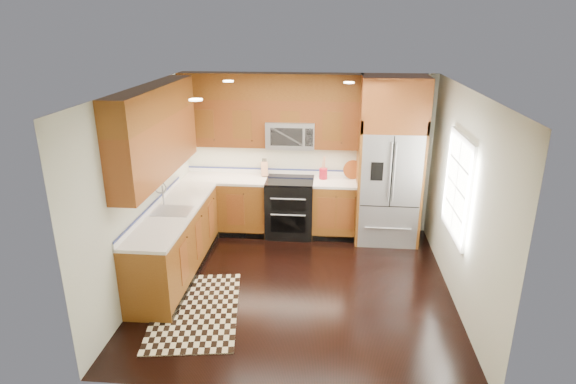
# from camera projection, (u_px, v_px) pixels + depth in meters

# --- Properties ---
(ground) EXTENTS (4.00, 4.00, 0.00)m
(ground) POSITION_uv_depth(u_px,v_px,m) (297.00, 286.00, 6.44)
(ground) COLOR black
(ground) RESTS_ON ground
(wall_back) EXTENTS (4.00, 0.02, 2.60)m
(wall_back) POSITION_uv_depth(u_px,v_px,m) (307.00, 153.00, 7.88)
(wall_back) COLOR beige
(wall_back) RESTS_ON ground
(wall_left) EXTENTS (0.02, 4.00, 2.60)m
(wall_left) POSITION_uv_depth(u_px,v_px,m) (143.00, 190.00, 6.18)
(wall_left) COLOR beige
(wall_left) RESTS_ON ground
(wall_right) EXTENTS (0.02, 4.00, 2.60)m
(wall_right) POSITION_uv_depth(u_px,v_px,m) (462.00, 200.00, 5.83)
(wall_right) COLOR beige
(wall_right) RESTS_ON ground
(window) EXTENTS (0.04, 1.10, 1.30)m
(window) POSITION_uv_depth(u_px,v_px,m) (457.00, 187.00, 5.99)
(window) COLOR white
(window) RESTS_ON ground
(base_cabinets) EXTENTS (2.85, 3.00, 0.90)m
(base_cabinets) POSITION_uv_depth(u_px,v_px,m) (221.00, 225.00, 7.24)
(base_cabinets) COLOR brown
(base_cabinets) RESTS_ON ground
(countertop) EXTENTS (2.86, 3.01, 0.04)m
(countertop) POSITION_uv_depth(u_px,v_px,m) (230.00, 193.00, 7.18)
(countertop) COLOR white
(countertop) RESTS_ON base_cabinets
(upper_cabinets) EXTENTS (2.85, 3.00, 1.15)m
(upper_cabinets) POSITION_uv_depth(u_px,v_px,m) (224.00, 119.00, 6.88)
(upper_cabinets) COLOR brown
(upper_cabinets) RESTS_ON ground
(range) EXTENTS (0.76, 0.67, 0.95)m
(range) POSITION_uv_depth(u_px,v_px,m) (290.00, 207.00, 7.87)
(range) COLOR black
(range) RESTS_ON ground
(microwave) EXTENTS (0.76, 0.40, 0.42)m
(microwave) POSITION_uv_depth(u_px,v_px,m) (291.00, 134.00, 7.59)
(microwave) COLOR #B2B2B7
(microwave) RESTS_ON ground
(refrigerator) EXTENTS (0.98, 0.75, 2.60)m
(refrigerator) POSITION_uv_depth(u_px,v_px,m) (390.00, 161.00, 7.42)
(refrigerator) COLOR #B2B2B7
(refrigerator) RESTS_ON ground
(sink_faucet) EXTENTS (0.54, 0.44, 0.37)m
(sink_faucet) POSITION_uv_depth(u_px,v_px,m) (171.00, 206.00, 6.47)
(sink_faucet) COLOR #B2B2B7
(sink_faucet) RESTS_ON countertop
(rug) EXTENTS (1.25, 1.82, 0.01)m
(rug) POSITION_uv_depth(u_px,v_px,m) (196.00, 310.00, 5.90)
(rug) COLOR black
(rug) RESTS_ON ground
(knife_block) EXTENTS (0.13, 0.16, 0.29)m
(knife_block) POSITION_uv_depth(u_px,v_px,m) (264.00, 169.00, 7.90)
(knife_block) COLOR tan
(knife_block) RESTS_ON countertop
(utensil_crock) EXTENTS (0.17, 0.17, 0.37)m
(utensil_crock) POSITION_uv_depth(u_px,v_px,m) (323.00, 171.00, 7.73)
(utensil_crock) COLOR maroon
(utensil_crock) RESTS_ON countertop
(cutting_board) EXTENTS (0.36, 0.36, 0.02)m
(cutting_board) POSITION_uv_depth(u_px,v_px,m) (352.00, 178.00, 7.78)
(cutting_board) COLOR brown
(cutting_board) RESTS_ON countertop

